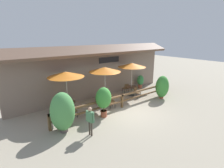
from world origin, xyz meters
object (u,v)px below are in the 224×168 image
(potted_plant_entrance_palm, at_px, (162,87))
(patio_umbrella_middle, at_px, (105,70))
(dining_table_middle, at_px, (105,96))
(dining_table_far, at_px, (131,88))
(chair_middle_streetside, at_px, (111,101))
(patio_umbrella_near, at_px, (66,74))
(chair_near_wallside, at_px, (63,103))
(chair_far_streetside, at_px, (137,92))
(chair_far_wallside, at_px, (126,88))
(potted_plant_small_flowering, at_px, (63,112))
(dining_table_near, at_px, (68,104))
(patio_umbrella_far, at_px, (132,65))
(chair_middle_wallside, at_px, (100,95))
(potted_plant_corner_fern, at_px, (104,99))
(potted_plant_broad_leaf, at_px, (140,81))
(pedestrian, at_px, (90,118))
(chair_near_streetside, at_px, (72,110))

(potted_plant_entrance_palm, bearing_deg, patio_umbrella_middle, 156.51)
(dining_table_middle, bearing_deg, dining_table_far, 4.49)
(chair_middle_streetside, height_order, dining_table_far, chair_middle_streetside)
(patio_umbrella_near, height_order, chair_near_wallside, patio_umbrella_near)
(chair_far_streetside, bearing_deg, dining_table_middle, 161.77)
(patio_umbrella_middle, bearing_deg, chair_far_wallside, 17.57)
(potted_plant_small_flowering, bearing_deg, dining_table_near, 60.04)
(chair_middle_streetside, relative_size, patio_umbrella_far, 0.31)
(dining_table_near, distance_m, potted_plant_entrance_palm, 7.45)
(dining_table_near, xyz_separation_m, dining_table_middle, (2.86, -0.20, 0.00))
(chair_middle_wallside, bearing_deg, potted_plant_small_flowering, 24.09)
(potted_plant_small_flowering, distance_m, potted_plant_entrance_palm, 8.33)
(patio_umbrella_far, bearing_deg, chair_far_wallside, 88.04)
(patio_umbrella_near, height_order, potted_plant_corner_fern, patio_umbrella_near)
(dining_table_near, height_order, patio_umbrella_middle, patio_umbrella_middle)
(dining_table_middle, height_order, potted_plant_corner_fern, potted_plant_corner_fern)
(dining_table_middle, xyz_separation_m, potted_plant_small_flowering, (-4.03, -1.84, 0.51))
(dining_table_far, distance_m, chair_far_wallside, 0.71)
(patio_umbrella_middle, xyz_separation_m, patio_umbrella_far, (2.90, 0.23, 0.00))
(potted_plant_broad_leaf, height_order, pedestrian, pedestrian)
(potted_plant_corner_fern, bearing_deg, dining_table_middle, 51.81)
(chair_near_streetside, height_order, chair_far_streetside, same)
(dining_table_far, relative_size, potted_plant_entrance_palm, 0.52)
(chair_far_streetside, height_order, potted_plant_small_flowering, potted_plant_small_flowering)
(dining_table_near, distance_m, patio_umbrella_middle, 3.49)
(dining_table_near, xyz_separation_m, pedestrian, (-0.25, -3.24, 0.38))
(chair_near_wallside, distance_m, potted_plant_small_flowering, 3.09)
(patio_umbrella_far, bearing_deg, dining_table_middle, -175.51)
(chair_near_wallside, xyz_separation_m, dining_table_middle, (2.87, -0.95, 0.12))
(dining_table_near, height_order, dining_table_far, same)
(chair_near_wallside, height_order, chair_middle_wallside, same)
(chair_middle_streetside, xyz_separation_m, pedestrian, (-3.06, -2.27, 0.51))
(patio_umbrella_middle, bearing_deg, dining_table_far, 4.49)
(chair_middle_streetside, xyz_separation_m, chair_far_streetside, (2.91, 0.30, 0.00))
(chair_near_streetside, height_order, potted_plant_broad_leaf, potted_plant_broad_leaf)
(patio_umbrella_far, height_order, potted_plant_small_flowering, patio_umbrella_far)
(patio_umbrella_middle, bearing_deg, potted_plant_entrance_palm, -23.49)
(patio_umbrella_middle, relative_size, potted_plant_entrance_palm, 1.50)
(potted_plant_small_flowering, bearing_deg, potted_plant_broad_leaf, 18.52)
(patio_umbrella_far, bearing_deg, patio_umbrella_near, -179.69)
(chair_middle_wallside, height_order, dining_table_far, chair_middle_wallside)
(potted_plant_broad_leaf, distance_m, pedestrian, 9.22)
(chair_near_streetside, distance_m, chair_far_streetside, 5.79)
(chair_middle_streetside, relative_size, pedestrian, 0.56)
(patio_umbrella_far, bearing_deg, patio_umbrella_middle, -175.51)
(patio_umbrella_near, xyz_separation_m, potted_plant_corner_fern, (1.52, -1.90, -1.41))
(patio_umbrella_far, distance_m, potted_plant_small_flowering, 7.38)
(chair_near_streetside, distance_m, dining_table_middle, 2.99)
(dining_table_near, xyz_separation_m, potted_plant_corner_fern, (1.52, -1.90, 0.58))
(chair_near_streetside, bearing_deg, chair_middle_streetside, -12.26)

